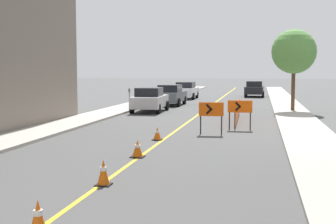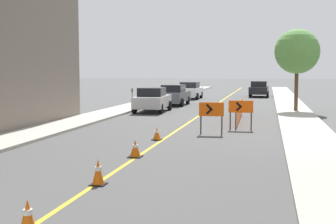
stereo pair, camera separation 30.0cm
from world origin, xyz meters
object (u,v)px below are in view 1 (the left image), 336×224
at_px(traffic_cone_third, 38,218).
at_px(arrow_barricade_secondary, 240,108).
at_px(parked_car_curb_near, 150,100).
at_px(parking_meter_far_curb, 129,94).
at_px(street_tree_right_near, 294,52).
at_px(traffic_cone_fifth, 138,149).
at_px(parked_car_curb_mid, 170,95).
at_px(parked_car_opposite_side, 254,89).
at_px(arrow_barricade_primary, 211,111).
at_px(traffic_cone_fourth, 103,173).
at_px(traffic_cone_farthest, 157,134).
at_px(parked_car_curb_far, 186,90).

height_order(traffic_cone_third, arrow_barricade_secondary, arrow_barricade_secondary).
xyz_separation_m(arrow_barricade_secondary, parked_car_curb_near, (-6.16, 8.02, -0.19)).
height_order(traffic_cone_third, parking_meter_far_curb, parking_meter_far_curb).
relative_size(traffic_cone_third, street_tree_right_near, 0.12).
bearing_deg(traffic_cone_fifth, parked_car_curb_mid, 98.16).
xyz_separation_m(parked_car_curb_mid, parked_car_opposite_side, (6.21, 12.90, 0.00)).
bearing_deg(traffic_cone_fifth, arrow_barricade_primary, 73.18).
relative_size(traffic_cone_third, parked_car_opposite_side, 0.14).
bearing_deg(parked_car_opposite_side, traffic_cone_fourth, -92.60).
bearing_deg(parked_car_opposite_side, parked_car_curb_near, -107.08).
distance_m(arrow_barricade_primary, parked_car_curb_mid, 16.36).
height_order(traffic_cone_fifth, street_tree_right_near, street_tree_right_near).
xyz_separation_m(parked_car_curb_near, parked_car_curb_mid, (0.25, 5.83, 0.00)).
bearing_deg(traffic_cone_fifth, traffic_cone_farthest, 92.72).
xyz_separation_m(traffic_cone_third, traffic_cone_fifth, (-0.19, 7.08, -0.03)).
height_order(parked_car_curb_far, street_tree_right_near, street_tree_right_near).
distance_m(traffic_cone_fifth, arrow_barricade_secondary, 8.04).
height_order(traffic_cone_fifth, arrow_barricade_primary, arrow_barricade_primary).
height_order(parked_car_curb_mid, parking_meter_far_curb, parked_car_curb_mid).
xyz_separation_m(parked_car_curb_mid, street_tree_right_near, (8.89, -4.13, 3.09)).
distance_m(arrow_barricade_primary, parking_meter_far_curb, 12.40).
bearing_deg(parked_car_opposite_side, parked_car_curb_far, -141.04).
bearing_deg(street_tree_right_near, parked_car_curb_near, -169.51).
bearing_deg(arrow_barricade_primary, parked_car_opposite_side, 82.24).
bearing_deg(traffic_cone_fourth, parked_car_opposite_side, 85.43).
height_order(arrow_barricade_primary, arrow_barricade_secondary, arrow_barricade_primary).
bearing_deg(parked_car_curb_mid, parked_car_curb_far, 92.27).
height_order(arrow_barricade_secondary, parked_car_curb_near, parked_car_curb_near).
bearing_deg(arrow_barricade_primary, traffic_cone_fifth, -111.70).
relative_size(traffic_cone_third, parked_car_curb_near, 0.14).
bearing_deg(traffic_cone_third, arrow_barricade_secondary, 79.63).
bearing_deg(parked_car_curb_near, street_tree_right_near, 8.26).
bearing_deg(street_tree_right_near, traffic_cone_farthest, -113.89).
height_order(parking_meter_far_curb, street_tree_right_near, street_tree_right_near).
height_order(traffic_cone_farthest, parked_car_curb_mid, parked_car_curb_mid).
xyz_separation_m(traffic_cone_fourth, parking_meter_far_curb, (-5.01, 19.81, 0.80)).
xyz_separation_m(traffic_cone_fourth, arrow_barricade_secondary, (2.72, 11.12, 0.68)).
xyz_separation_m(arrow_barricade_secondary, parked_car_opposite_side, (0.31, 26.75, -0.19)).
xyz_separation_m(traffic_cone_fourth, arrow_barricade_primary, (1.59, 9.31, 0.69)).
bearing_deg(parked_car_curb_far, parked_car_opposite_side, 38.96).
bearing_deg(traffic_cone_fifth, parked_car_opposite_side, 84.73).
bearing_deg(traffic_cone_fifth, parked_car_curb_far, 96.08).
bearing_deg(parked_car_curb_mid, parked_car_curb_near, -90.79).
bearing_deg(arrow_barricade_secondary, traffic_cone_fourth, -104.56).
height_order(traffic_cone_fifth, arrow_barricade_secondary, arrow_barricade_secondary).
bearing_deg(traffic_cone_fourth, parked_car_curb_mid, 97.28).
xyz_separation_m(traffic_cone_third, parked_car_opposite_side, (2.97, 41.31, 0.50)).
distance_m(traffic_cone_farthest, arrow_barricade_primary, 2.88).
relative_size(traffic_cone_fifth, arrow_barricade_secondary, 0.41).
height_order(traffic_cone_fourth, arrow_barricade_secondary, arrow_barricade_secondary).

